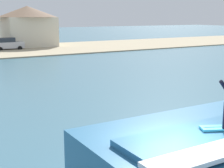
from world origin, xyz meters
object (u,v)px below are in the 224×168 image
at_px(wave_crest, 208,155).
at_px(car_far_shore, 8,44).
at_px(tree_tall_bare, 35,17).
at_px(house_gabled_white, 28,25).

bearing_deg(wave_crest, car_far_shore, 83.97).
distance_m(wave_crest, tree_tall_bare, 51.30).
relative_size(car_far_shore, tree_tall_bare, 0.72).
bearing_deg(tree_tall_bare, house_gabled_white, -126.68).
bearing_deg(tree_tall_bare, car_far_shore, -132.78).
height_order(wave_crest, tree_tall_bare, tree_tall_bare).
bearing_deg(wave_crest, tree_tall_bare, 77.52).
xyz_separation_m(car_far_shore, tree_tall_bare, (6.53, 7.06, 3.74)).
bearing_deg(house_gabled_white, tree_tall_bare, 53.32).
xyz_separation_m(car_far_shore, house_gabled_white, (4.34, 4.12, 2.60)).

